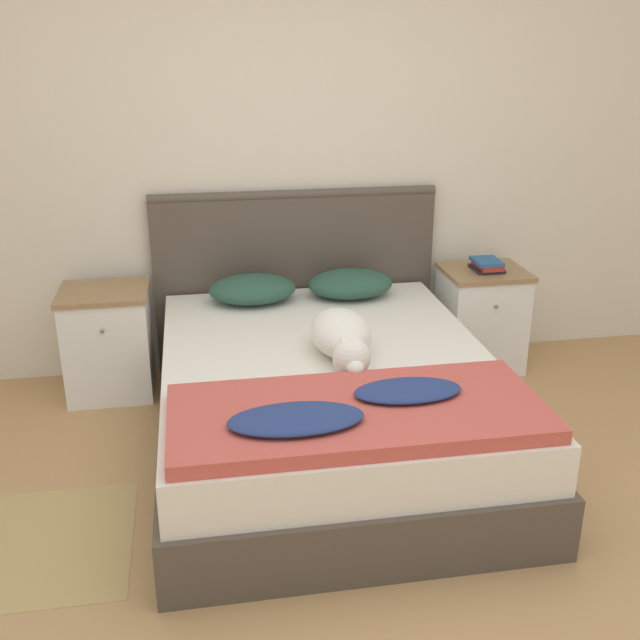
{
  "coord_description": "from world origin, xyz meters",
  "views": [
    {
      "loc": [
        -0.61,
        -2.27,
        1.96
      ],
      "look_at": [
        0.0,
        1.2,
        0.61
      ],
      "focal_mm": 42.0,
      "sensor_mm": 36.0,
      "label": 1
    }
  ],
  "objects_px": {
    "pillow_left": "(253,289)",
    "dog": "(343,337)",
    "book_stack": "(487,265)",
    "bed": "(327,402)",
    "nightstand_left": "(109,342)",
    "pillow_right": "(350,284)",
    "nightstand_right": "(481,318)"
  },
  "relations": [
    {
      "from": "nightstand_left",
      "to": "book_stack",
      "type": "distance_m",
      "value": 2.27
    },
    {
      "from": "nightstand_right",
      "to": "pillow_right",
      "type": "xyz_separation_m",
      "value": [
        -0.83,
        -0.01,
        0.27
      ]
    },
    {
      "from": "nightstand_left",
      "to": "nightstand_right",
      "type": "xyz_separation_m",
      "value": [
        2.24,
        0.0,
        0.0
      ]
    },
    {
      "from": "bed",
      "to": "pillow_left",
      "type": "height_order",
      "value": "pillow_left"
    },
    {
      "from": "pillow_right",
      "to": "dog",
      "type": "height_order",
      "value": "dog"
    },
    {
      "from": "dog",
      "to": "book_stack",
      "type": "height_order",
      "value": "dog"
    },
    {
      "from": "nightstand_right",
      "to": "pillow_left",
      "type": "relative_size",
      "value": 1.26
    },
    {
      "from": "bed",
      "to": "nightstand_left",
      "type": "height_order",
      "value": "nightstand_left"
    },
    {
      "from": "dog",
      "to": "pillow_right",
      "type": "bearing_deg",
      "value": 75.6
    },
    {
      "from": "bed",
      "to": "pillow_right",
      "type": "distance_m",
      "value": 0.93
    },
    {
      "from": "nightstand_right",
      "to": "book_stack",
      "type": "xyz_separation_m",
      "value": [
        0.0,
        -0.02,
        0.35
      ]
    },
    {
      "from": "pillow_right",
      "to": "dog",
      "type": "bearing_deg",
      "value": -104.4
    },
    {
      "from": "pillow_right",
      "to": "dog",
      "type": "xyz_separation_m",
      "value": [
        -0.22,
        -0.86,
        0.02
      ]
    },
    {
      "from": "nightstand_left",
      "to": "nightstand_right",
      "type": "relative_size",
      "value": 1.0
    },
    {
      "from": "bed",
      "to": "nightstand_left",
      "type": "distance_m",
      "value": 1.39
    },
    {
      "from": "pillow_left",
      "to": "dog",
      "type": "relative_size",
      "value": 0.76
    },
    {
      "from": "nightstand_right",
      "to": "pillow_left",
      "type": "height_order",
      "value": "pillow_left"
    },
    {
      "from": "nightstand_left",
      "to": "book_stack",
      "type": "height_order",
      "value": "book_stack"
    },
    {
      "from": "bed",
      "to": "pillow_left",
      "type": "bearing_deg",
      "value": 109.31
    },
    {
      "from": "nightstand_right",
      "to": "bed",
      "type": "bearing_deg",
      "value": -143.54
    },
    {
      "from": "nightstand_right",
      "to": "pillow_left",
      "type": "bearing_deg",
      "value": -179.74
    },
    {
      "from": "pillow_right",
      "to": "nightstand_right",
      "type": "bearing_deg",
      "value": 0.44
    },
    {
      "from": "pillow_right",
      "to": "book_stack",
      "type": "xyz_separation_m",
      "value": [
        0.83,
        -0.02,
        0.08
      ]
    },
    {
      "from": "nightstand_left",
      "to": "pillow_left",
      "type": "height_order",
      "value": "pillow_left"
    },
    {
      "from": "nightstand_left",
      "to": "pillow_right",
      "type": "bearing_deg",
      "value": -0.26
    },
    {
      "from": "nightstand_left",
      "to": "dog",
      "type": "bearing_deg",
      "value": -36.03
    },
    {
      "from": "nightstand_right",
      "to": "book_stack",
      "type": "height_order",
      "value": "book_stack"
    },
    {
      "from": "dog",
      "to": "book_stack",
      "type": "bearing_deg",
      "value": 38.58
    },
    {
      "from": "pillow_right",
      "to": "book_stack",
      "type": "relative_size",
      "value": 2.45
    },
    {
      "from": "nightstand_left",
      "to": "pillow_right",
      "type": "height_order",
      "value": "pillow_right"
    },
    {
      "from": "book_stack",
      "to": "pillow_right",
      "type": "bearing_deg",
      "value": 178.93
    },
    {
      "from": "pillow_left",
      "to": "book_stack",
      "type": "height_order",
      "value": "book_stack"
    }
  ]
}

